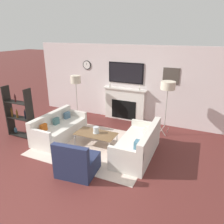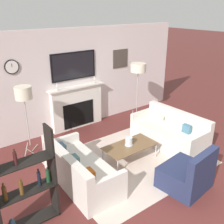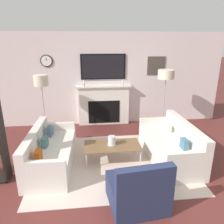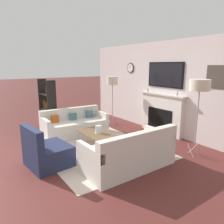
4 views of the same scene
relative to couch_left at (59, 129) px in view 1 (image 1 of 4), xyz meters
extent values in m
plane|color=#5A2522|center=(1.27, -1.98, -0.28)|extent=(60.00, 60.00, 0.00)
cube|color=silver|center=(1.27, 2.37, 1.07)|extent=(7.22, 0.07, 2.70)
cube|color=silver|center=(1.27, 2.26, 0.30)|extent=(1.51, 0.16, 1.15)
cube|color=black|center=(1.27, 2.17, 0.12)|extent=(0.94, 0.01, 0.69)
cube|color=silver|center=(1.27, 2.24, 0.89)|extent=(1.63, 0.22, 0.04)
cylinder|color=#B2AD9E|center=(0.71, 2.21, 0.96)|extent=(0.04, 0.04, 0.10)
cylinder|color=white|center=(0.71, 2.21, 1.06)|extent=(0.03, 0.03, 0.09)
cylinder|color=#B2AD9E|center=(1.84, 2.21, 0.96)|extent=(0.04, 0.04, 0.10)
cylinder|color=white|center=(1.84, 2.21, 1.06)|extent=(0.03, 0.03, 0.09)
cube|color=black|center=(1.27, 2.32, 1.46)|extent=(1.30, 0.04, 0.73)
cube|color=black|center=(1.27, 2.31, 1.46)|extent=(1.21, 0.01, 0.65)
cylinder|color=black|center=(-0.31, 2.32, 1.64)|extent=(0.33, 0.02, 0.33)
cylinder|color=silver|center=(-0.31, 2.31, 1.64)|extent=(0.29, 0.00, 0.29)
cube|color=black|center=(-0.31, 2.31, 1.67)|extent=(0.01, 0.00, 0.07)
cube|color=#443C35|center=(2.85, 2.33, 1.47)|extent=(0.54, 0.02, 0.54)
cube|color=beige|center=(1.27, 0.00, -0.28)|extent=(3.17, 2.56, 0.01)
cube|color=silver|center=(0.04, 0.00, -0.06)|extent=(0.87, 1.84, 0.44)
cube|color=silver|center=(-0.28, 0.01, 0.32)|extent=(0.22, 1.82, 0.33)
cube|color=silver|center=(0.07, 0.86, 0.24)|extent=(0.81, 0.13, 0.18)
cube|color=silver|center=(0.01, -0.86, 0.24)|extent=(0.81, 0.13, 0.18)
cube|color=#46637A|center=(-0.06, 0.54, 0.26)|extent=(0.13, 0.23, 0.21)
cube|color=#436C6F|center=(-0.08, 0.00, 0.26)|extent=(0.12, 0.21, 0.20)
cube|color=#AD4E17|center=(-0.10, -0.54, 0.26)|extent=(0.11, 0.21, 0.20)
cube|color=silver|center=(2.51, 0.00, -0.05)|extent=(0.88, 1.87, 0.46)
cube|color=silver|center=(2.85, 0.01, 0.36)|extent=(0.20, 1.86, 0.36)
cube|color=silver|center=(2.53, -0.88, 0.27)|extent=(0.84, 0.12, 0.18)
cube|color=silver|center=(2.49, 0.87, 0.27)|extent=(0.84, 0.12, 0.18)
cube|color=#3F697F|center=(2.64, -0.41, 0.28)|extent=(0.10, 0.20, 0.20)
cube|color=beige|center=(2.62, 0.41, 0.26)|extent=(0.11, 0.18, 0.17)
cube|color=#232A49|center=(1.52, -1.28, -0.07)|extent=(0.92, 0.86, 0.42)
cube|color=#232A49|center=(1.55, -1.60, 0.36)|extent=(0.85, 0.23, 0.44)
cube|color=brown|center=(1.28, 0.02, 0.10)|extent=(1.17, 0.60, 0.02)
cylinder|color=#B7B7BC|center=(0.74, -0.24, -0.10)|extent=(0.02, 0.02, 0.37)
cylinder|color=#B7B7BC|center=(1.83, -0.24, -0.10)|extent=(0.02, 0.02, 0.37)
cylinder|color=#B7B7BC|center=(0.74, 0.28, -0.10)|extent=(0.02, 0.02, 0.37)
cylinder|color=#B7B7BC|center=(1.83, 0.28, -0.10)|extent=(0.02, 0.02, 0.37)
cylinder|color=silver|center=(1.28, 0.05, 0.20)|extent=(0.16, 0.16, 0.19)
cylinder|color=silver|center=(1.28, 0.05, 0.16)|extent=(0.09, 0.09, 0.10)
cylinder|color=silver|center=(1.28, 0.05, 0.11)|extent=(0.18, 0.18, 0.01)
cylinder|color=#9E998E|center=(-0.25, 1.63, -0.16)|extent=(0.09, 0.23, 0.26)
cylinder|color=#9E998E|center=(-0.44, 1.67, -0.16)|extent=(0.17, 0.19, 0.26)
cylinder|color=#9E998E|center=(-0.38, 1.49, -0.16)|extent=(0.23, 0.07, 0.26)
cylinder|color=#9E998E|center=(-0.36, 1.60, 0.52)|extent=(0.02, 0.02, 1.12)
cylinder|color=beige|center=(-0.36, 1.60, 1.22)|extent=(0.36, 0.36, 0.28)
cylinder|color=#9E998E|center=(3.01, 1.63, -0.15)|extent=(0.09, 0.23, 0.28)
cylinder|color=#9E998E|center=(2.83, 1.67, -0.15)|extent=(0.17, 0.19, 0.28)
cylinder|color=#9E998E|center=(2.88, 1.49, -0.15)|extent=(0.23, 0.07, 0.28)
cylinder|color=#9E998E|center=(2.91, 1.60, 0.59)|extent=(0.02, 0.02, 1.21)
cylinder|color=beige|center=(2.91, 1.60, 1.32)|extent=(0.44, 0.44, 0.24)
cube|color=black|center=(-1.58, -0.39, 0.50)|extent=(0.04, 0.28, 1.57)
cube|color=black|center=(-0.71, -0.39, 0.50)|extent=(0.04, 0.28, 1.57)
cube|color=black|center=(-1.14, -0.39, -0.25)|extent=(0.92, 0.28, 0.02)
cube|color=black|center=(-1.14, -0.39, 0.32)|extent=(0.92, 0.28, 0.01)
cube|color=black|center=(-1.14, -0.39, 0.83)|extent=(0.92, 0.28, 0.02)
cylinder|color=#3D1919|center=(-1.22, -0.38, 0.93)|extent=(0.05, 0.05, 0.20)
cylinder|color=#3D1919|center=(-1.22, -0.38, 1.06)|extent=(0.02, 0.02, 0.05)
cylinder|color=brown|center=(-1.21, -0.41, 0.44)|extent=(0.06, 0.06, 0.22)
cylinder|color=brown|center=(-1.21, -0.41, 0.58)|extent=(0.03, 0.03, 0.05)
cylinder|color=#194223|center=(-0.77, -0.38, 0.43)|extent=(0.07, 0.07, 0.21)
cylinder|color=#194223|center=(-0.77, -0.38, 0.56)|extent=(0.03, 0.03, 0.05)
cylinder|color=black|center=(-0.92, -0.37, 0.45)|extent=(0.06, 0.06, 0.24)
cylinder|color=black|center=(-0.92, -0.37, 0.60)|extent=(0.03, 0.03, 0.06)
ellipsoid|color=#305164|center=(-1.42, -0.39, -0.15)|extent=(0.10, 0.10, 0.20)
cylinder|color=brown|center=(-1.45, -0.40, 0.45)|extent=(0.06, 0.06, 0.23)
cylinder|color=brown|center=(-1.45, -0.40, 0.59)|extent=(0.03, 0.03, 0.06)
camera|label=1|loc=(4.03, -4.88, 2.81)|focal=35.00mm
camera|label=2|loc=(-2.05, -3.72, 2.93)|focal=42.00mm
camera|label=3|loc=(0.82, -4.06, 2.20)|focal=35.00mm
camera|label=4|loc=(5.67, -2.58, 1.74)|focal=35.00mm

